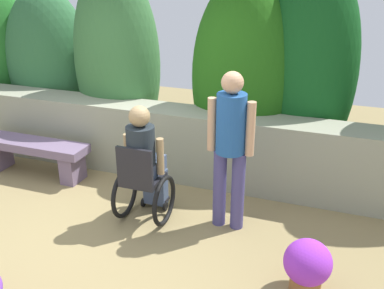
{
  "coord_description": "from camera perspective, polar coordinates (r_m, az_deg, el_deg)",
  "views": [
    {
      "loc": [
        2.3,
        -3.25,
        2.66
      ],
      "look_at": [
        0.8,
        0.84,
        0.85
      ],
      "focal_mm": 41.17,
      "sensor_mm": 36.0,
      "label": 1
    }
  ],
  "objects": [
    {
      "name": "flower_pot_purple_near",
      "position": [
        4.02,
        14.71,
        -14.95
      ],
      "size": [
        0.41,
        0.41,
        0.5
      ],
      "color": "#935A30",
      "rests_on": "ground"
    },
    {
      "name": "person_in_wheelchair",
      "position": [
        4.75,
        -6.21,
        -2.99
      ],
      "size": [
        0.53,
        0.66,
        1.33
      ],
      "rotation": [
        0.0,
        0.0,
        -0.16
      ],
      "color": "black",
      "rests_on": "ground"
    },
    {
      "name": "stone_bench",
      "position": [
        6.23,
        -19.87,
        -0.92
      ],
      "size": [
        1.56,
        0.38,
        0.48
      ],
      "rotation": [
        0.0,
        0.0,
        0.0
      ],
      "color": "slate",
      "rests_on": "ground"
    },
    {
      "name": "stone_retaining_wall",
      "position": [
        5.88,
        -4.47,
        0.57
      ],
      "size": [
        7.15,
        0.52,
        0.93
      ],
      "primitive_type": "cube",
      "color": "gray",
      "rests_on": "ground"
    },
    {
      "name": "hedge_backdrop",
      "position": [
        6.18,
        -2.21,
        10.25
      ],
      "size": [
        8.31,
        1.25,
        3.0
      ],
      "color": "#236925",
      "rests_on": "ground"
    },
    {
      "name": "person_standing_companion",
      "position": [
        4.46,
        4.99,
        0.37
      ],
      "size": [
        0.49,
        0.3,
        1.7
      ],
      "rotation": [
        0.0,
        0.0,
        -0.05
      ],
      "color": "#443F75",
      "rests_on": "ground"
    },
    {
      "name": "ground_plane",
      "position": [
        4.79,
        -12.84,
        -11.84
      ],
      "size": [
        11.65,
        11.65,
        0.0
      ],
      "primitive_type": "plane",
      "color": "olive"
    }
  ]
}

